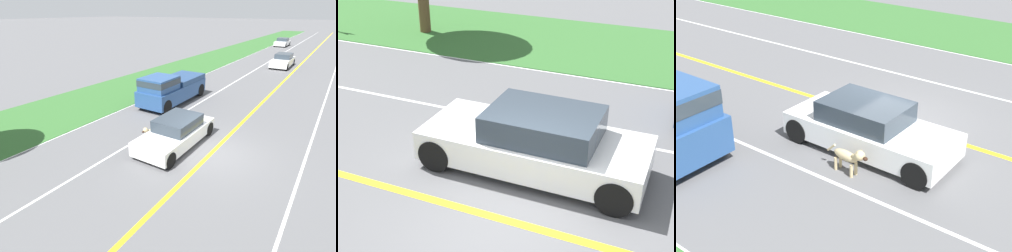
% 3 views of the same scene
% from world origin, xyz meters
% --- Properties ---
extents(ground_plane, '(400.00, 400.00, 0.00)m').
position_xyz_m(ground_plane, '(0.00, 0.00, 0.00)').
color(ground_plane, '#5B5B5E').
extents(centre_divider_line, '(0.18, 160.00, 0.01)m').
position_xyz_m(centre_divider_line, '(0.00, 0.00, 0.00)').
color(centre_divider_line, yellow).
rests_on(centre_divider_line, ground).
extents(lane_edge_line_right, '(0.14, 160.00, 0.01)m').
position_xyz_m(lane_edge_line_right, '(7.00, 0.00, 0.00)').
color(lane_edge_line_right, white).
rests_on(lane_edge_line_right, ground).
extents(lane_dash_same_dir, '(0.10, 160.00, 0.01)m').
position_xyz_m(lane_dash_same_dir, '(3.50, 0.00, 0.00)').
color(lane_dash_same_dir, white).
rests_on(lane_dash_same_dir, ground).
extents(grass_verge_right, '(6.00, 160.00, 0.03)m').
position_xyz_m(grass_verge_right, '(10.00, 0.00, 0.01)').
color(grass_verge_right, '#33662D').
rests_on(grass_verge_right, ground).
extents(ego_car, '(1.83, 4.42, 1.31)m').
position_xyz_m(ego_car, '(1.72, 0.21, 0.62)').
color(ego_car, white).
rests_on(ego_car, ground).
extents(dog, '(0.33, 1.27, 0.77)m').
position_xyz_m(dog, '(2.97, 0.50, 0.47)').
color(dog, '#D1B784').
rests_on(dog, ground).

